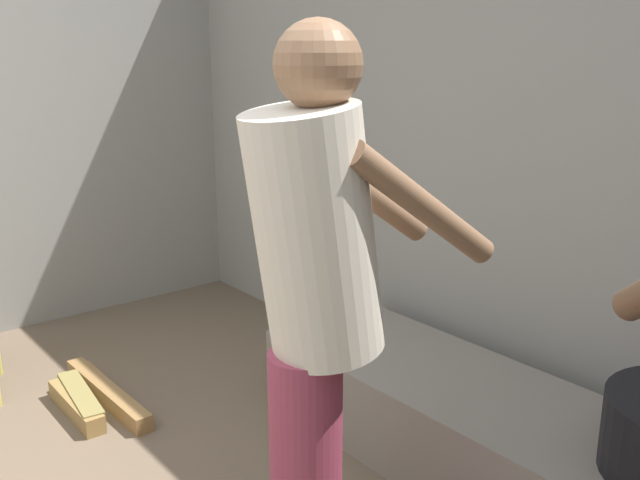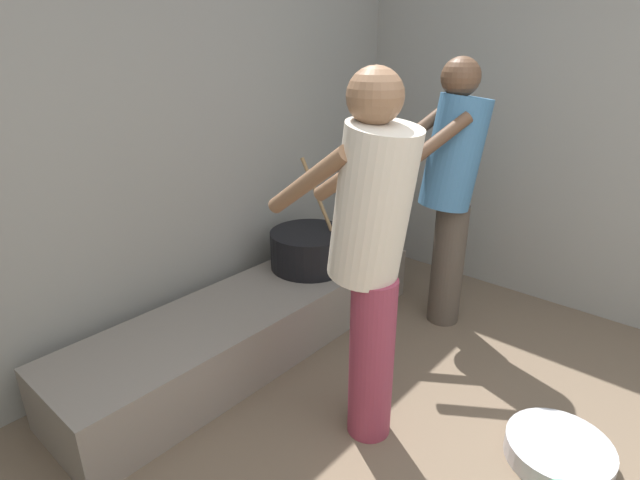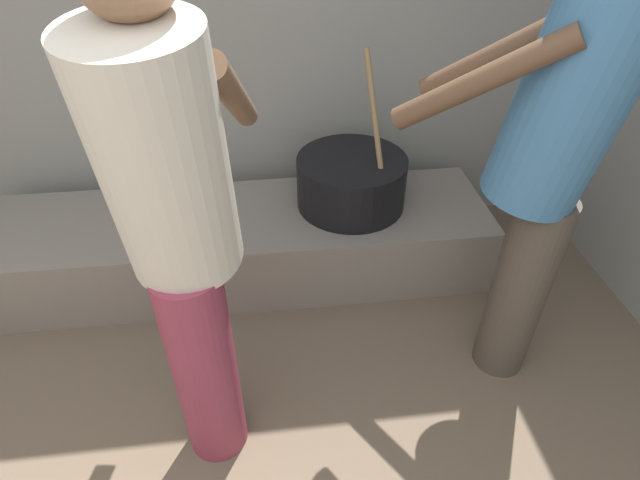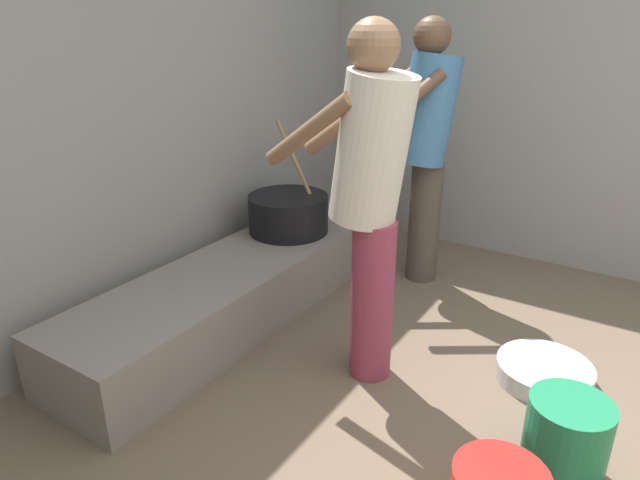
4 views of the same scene
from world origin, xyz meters
name	(u,v)px [view 4 (image 4 of 4)]	position (x,y,z in m)	size (l,w,h in m)	color
block_enclosure_rear	(79,112)	(0.00, 2.66, 1.20)	(4.90, 0.20, 2.39)	gray
hearth_ledge	(241,287)	(0.51, 2.14, 0.17)	(2.31, 0.60, 0.35)	slate
cooking_pot_main	(288,213)	(1.03, 2.17, 0.47)	(0.50, 0.50, 0.69)	black
cook_in_cream_shirt	(370,188)	(0.41, 1.27, 0.93)	(0.39, 0.70, 1.63)	#8C3347
cook_in_blue_shirt	(426,139)	(1.51, 1.48, 0.94)	(0.74, 0.64, 1.63)	#4C4238
bucket_green_plastic	(566,439)	(0.21, 0.32, 0.16)	(0.30, 0.30, 0.33)	#1E7A4C
metal_mixing_bowl	(544,372)	(0.79, 0.51, 0.05)	(0.45, 0.45, 0.09)	#B7B7BC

